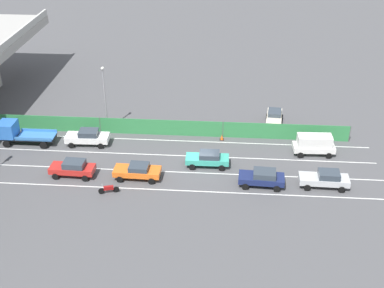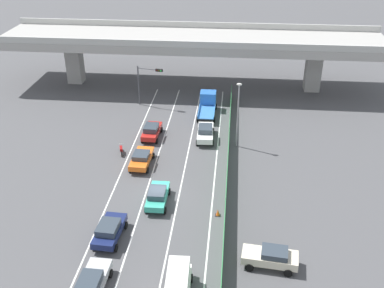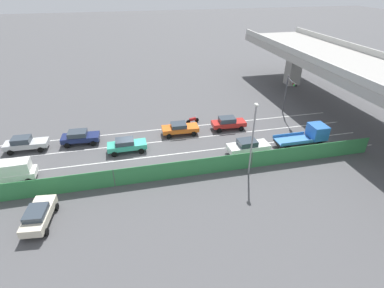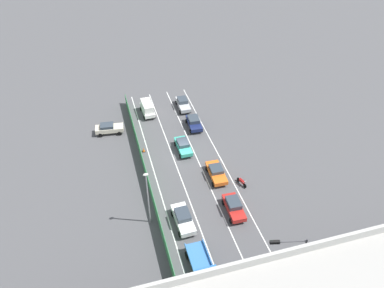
{
  "view_description": "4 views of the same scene",
  "coord_description": "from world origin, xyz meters",
  "px_view_note": "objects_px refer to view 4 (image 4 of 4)",
  "views": [
    {
      "loc": [
        -44.46,
        -2.43,
        27.37
      ],
      "look_at": [
        0.55,
        0.99,
        2.06
      ],
      "focal_mm": 47.67,
      "sensor_mm": 36.0,
      "label": 1
    },
    {
      "loc": [
        6.3,
        -35.24,
        25.12
      ],
      "look_at": [
        2.16,
        8.2,
        1.65
      ],
      "focal_mm": 42.96,
      "sensor_mm": 36.0,
      "label": 2
    },
    {
      "loc": [
        29.89,
        0.03,
        17.72
      ],
      "look_at": [
        2.18,
        6.42,
        1.38
      ],
      "focal_mm": 27.78,
      "sensor_mm": 36.0,
      "label": 3
    },
    {
      "loc": [
        10.08,
        40.28,
        33.97
      ],
      "look_at": [
        -1.09,
        0.86,
        2.13
      ],
      "focal_mm": 34.53,
      "sensor_mm": 36.0,
      "label": 4
    }
  ],
  "objects_px": {
    "car_van_white": "(147,108)",
    "street_lamp": "(148,194)",
    "car_taxi_orange": "(216,172)",
    "traffic_light": "(292,250)",
    "car_sedan_white": "(183,218)",
    "flatbed_truck_blue": "(205,273)",
    "car_taxi_teal": "(183,146)",
    "parked_sedan_cream": "(109,128)",
    "car_sedan_navy": "(194,122)",
    "car_sedan_silver": "(183,103)",
    "motorcycle": "(242,182)",
    "car_sedan_red": "(234,206)",
    "traffic_cone": "(144,150)"
  },
  "relations": [
    {
      "from": "car_van_white",
      "to": "street_lamp",
      "type": "height_order",
      "value": "street_lamp"
    },
    {
      "from": "car_taxi_orange",
      "to": "traffic_light",
      "type": "relative_size",
      "value": 0.83
    },
    {
      "from": "car_taxi_orange",
      "to": "car_sedan_white",
      "type": "distance_m",
      "value": 9.1
    },
    {
      "from": "car_taxi_orange",
      "to": "car_sedan_white",
      "type": "xyz_separation_m",
      "value": [
        6.3,
        6.56,
        0.08
      ]
    },
    {
      "from": "flatbed_truck_blue",
      "to": "traffic_light",
      "type": "bearing_deg",
      "value": 170.06
    },
    {
      "from": "car_taxi_orange",
      "to": "car_van_white",
      "type": "distance_m",
      "value": 18.75
    },
    {
      "from": "car_taxi_teal",
      "to": "flatbed_truck_blue",
      "type": "height_order",
      "value": "flatbed_truck_blue"
    },
    {
      "from": "car_taxi_orange",
      "to": "parked_sedan_cream",
      "type": "bearing_deg",
      "value": -47.74
    },
    {
      "from": "car_van_white",
      "to": "parked_sedan_cream",
      "type": "xyz_separation_m",
      "value": [
        6.71,
        3.71,
        -0.33
      ]
    },
    {
      "from": "flatbed_truck_blue",
      "to": "car_van_white",
      "type": "bearing_deg",
      "value": -90.03
    },
    {
      "from": "car_taxi_orange",
      "to": "car_van_white",
      "type": "relative_size",
      "value": 1.05
    },
    {
      "from": "car_taxi_orange",
      "to": "car_sedan_navy",
      "type": "distance_m",
      "value": 12.07
    },
    {
      "from": "car_sedan_navy",
      "to": "traffic_light",
      "type": "relative_size",
      "value": 0.8
    },
    {
      "from": "car_sedan_silver",
      "to": "motorcycle",
      "type": "distance_m",
      "value": 20.47
    },
    {
      "from": "car_taxi_orange",
      "to": "street_lamp",
      "type": "relative_size",
      "value": 0.6
    },
    {
      "from": "motorcycle",
      "to": "car_van_white",
      "type": "bearing_deg",
      "value": -66.29
    },
    {
      "from": "car_taxi_teal",
      "to": "traffic_light",
      "type": "relative_size",
      "value": 0.79
    },
    {
      "from": "car_sedan_white",
      "to": "car_sedan_red",
      "type": "bearing_deg",
      "value": -178.63
    },
    {
      "from": "car_sedan_white",
      "to": "street_lamp",
      "type": "height_order",
      "value": "street_lamp"
    },
    {
      "from": "car_sedan_red",
      "to": "traffic_light",
      "type": "bearing_deg",
      "value": 103.03
    },
    {
      "from": "flatbed_truck_blue",
      "to": "traffic_cone",
      "type": "xyz_separation_m",
      "value": [
        2.39,
        -22.35,
        -0.97
      ]
    },
    {
      "from": "car_taxi_orange",
      "to": "car_van_white",
      "type": "height_order",
      "value": "car_van_white"
    },
    {
      "from": "car_sedan_red",
      "to": "traffic_light",
      "type": "distance_m",
      "value": 10.08
    },
    {
      "from": "car_taxi_teal",
      "to": "parked_sedan_cream",
      "type": "bearing_deg",
      "value": -36.34
    },
    {
      "from": "car_sedan_silver",
      "to": "car_van_white",
      "type": "bearing_deg",
      "value": 2.43
    },
    {
      "from": "car_taxi_orange",
      "to": "car_sedan_white",
      "type": "relative_size",
      "value": 0.97
    },
    {
      "from": "car_taxi_teal",
      "to": "car_taxi_orange",
      "type": "bearing_deg",
      "value": 112.65
    },
    {
      "from": "parked_sedan_cream",
      "to": "car_taxi_orange",
      "type": "bearing_deg",
      "value": 132.26
    },
    {
      "from": "car_sedan_white",
      "to": "parked_sedan_cream",
      "type": "xyz_separation_m",
      "value": [
        6.45,
        -20.6,
        -0.02
      ]
    },
    {
      "from": "traffic_light",
      "to": "car_sedan_navy",
      "type": "bearing_deg",
      "value": -86.23
    },
    {
      "from": "street_lamp",
      "to": "traffic_light",
      "type": "bearing_deg",
      "value": 139.01
    },
    {
      "from": "traffic_light",
      "to": "car_sedan_red",
      "type": "bearing_deg",
      "value": -76.97
    },
    {
      "from": "car_sedan_white",
      "to": "traffic_cone",
      "type": "bearing_deg",
      "value": -81.63
    },
    {
      "from": "parked_sedan_cream",
      "to": "traffic_light",
      "type": "bearing_deg",
      "value": 116.64
    },
    {
      "from": "street_lamp",
      "to": "car_sedan_red",
      "type": "bearing_deg",
      "value": 173.18
    },
    {
      "from": "car_taxi_orange",
      "to": "car_sedan_silver",
      "type": "relative_size",
      "value": 0.98
    },
    {
      "from": "motorcycle",
      "to": "car_sedan_silver",
      "type": "bearing_deg",
      "value": -82.6
    },
    {
      "from": "car_sedan_silver",
      "to": "motorcycle",
      "type": "xyz_separation_m",
      "value": [
        -2.63,
        20.29,
        -0.44
      ]
    },
    {
      "from": "car_sedan_red",
      "to": "car_sedan_navy",
      "type": "relative_size",
      "value": 1.0
    },
    {
      "from": "flatbed_truck_blue",
      "to": "traffic_light",
      "type": "distance_m",
      "value": 8.79
    },
    {
      "from": "car_sedan_white",
      "to": "parked_sedan_cream",
      "type": "bearing_deg",
      "value": -72.61
    },
    {
      "from": "car_taxi_teal",
      "to": "street_lamp",
      "type": "xyz_separation_m",
      "value": [
        7.15,
        11.93,
        3.72
      ]
    },
    {
      "from": "car_van_white",
      "to": "car_taxi_teal",
      "type": "xyz_separation_m",
      "value": [
        -3.24,
        11.03,
        -0.36
      ]
    },
    {
      "from": "parked_sedan_cream",
      "to": "street_lamp",
      "type": "relative_size",
      "value": 0.58
    },
    {
      "from": "car_van_white",
      "to": "car_sedan_white",
      "type": "bearing_deg",
      "value": 89.39
    },
    {
      "from": "car_taxi_teal",
      "to": "street_lamp",
      "type": "relative_size",
      "value": 0.57
    },
    {
      "from": "car_sedan_white",
      "to": "traffic_light",
      "type": "height_order",
      "value": "traffic_light"
    },
    {
      "from": "car_sedan_white",
      "to": "car_taxi_teal",
      "type": "relative_size",
      "value": 1.08
    },
    {
      "from": "flatbed_truck_blue",
      "to": "car_taxi_orange",
      "type": "bearing_deg",
      "value": -112.91
    },
    {
      "from": "flatbed_truck_blue",
      "to": "traffic_light",
      "type": "relative_size",
      "value": 1.09
    }
  ]
}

